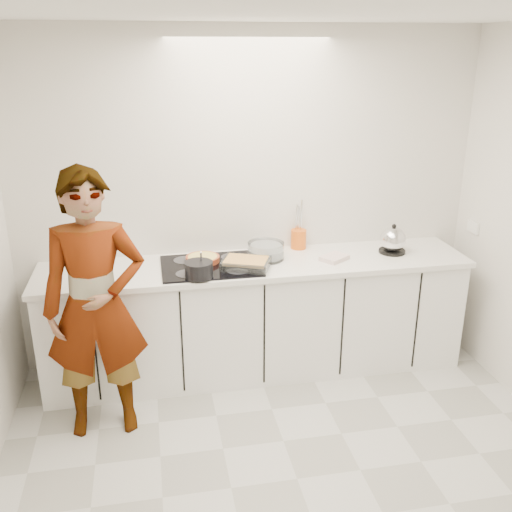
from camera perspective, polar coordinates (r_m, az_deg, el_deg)
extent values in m
cube|color=beige|center=(3.68, 4.14, -21.34)|extent=(3.60, 3.20, 0.00)
cube|color=white|center=(2.76, 5.61, 23.51)|extent=(3.60, 3.20, 0.00)
cube|color=silver|center=(4.46, -0.71, 5.47)|extent=(3.60, 0.00, 2.60)
cube|color=silver|center=(1.72, 20.19, -22.66)|extent=(3.60, 0.00, 2.60)
cube|color=white|center=(4.92, 20.90, 2.73)|extent=(0.02, 0.15, 0.09)
cube|color=white|center=(4.47, 0.07, -6.36)|extent=(3.20, 0.58, 0.87)
cube|color=white|center=(4.29, 0.08, -0.92)|extent=(3.24, 0.64, 0.04)
cube|color=black|center=(4.21, -4.55, -0.99)|extent=(0.72, 0.54, 0.01)
cylinder|color=#9E3F20|center=(4.28, -5.35, -0.29)|extent=(0.33, 0.33, 0.04)
cylinder|color=#EED45E|center=(4.27, -5.36, -0.09)|extent=(0.29, 0.29, 0.01)
cylinder|color=black|center=(3.98, -5.74, -1.35)|extent=(0.25, 0.25, 0.11)
cylinder|color=silver|center=(3.99, -5.50, -0.56)|extent=(0.02, 0.08, 0.17)
cube|color=silver|center=(4.14, -1.00, -0.76)|extent=(0.40, 0.35, 0.06)
cube|color=#EDAC5F|center=(4.13, -1.00, -0.47)|extent=(0.36, 0.31, 0.02)
cylinder|color=silver|center=(4.34, 0.99, 0.52)|extent=(0.36, 0.36, 0.13)
cylinder|color=white|center=(4.34, 0.99, 0.27)|extent=(0.31, 0.31, 0.06)
cube|color=white|center=(4.37, 7.84, -0.18)|extent=(0.25, 0.24, 0.03)
cylinder|color=black|center=(4.61, 13.43, 0.47)|extent=(0.25, 0.25, 0.02)
sphere|color=silver|center=(4.58, 13.53, 1.62)|extent=(0.24, 0.24, 0.20)
sphere|color=black|center=(4.55, 13.64, 2.92)|extent=(0.04, 0.04, 0.03)
cylinder|color=orange|center=(4.58, 4.28, 1.70)|extent=(0.15, 0.15, 0.15)
imported|color=white|center=(3.76, -15.75, -4.88)|extent=(0.66, 0.44, 1.78)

